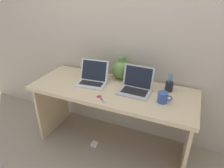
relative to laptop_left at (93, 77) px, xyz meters
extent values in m
plane|color=gray|center=(0.24, -0.04, -0.80)|extent=(6.00, 6.00, 0.00)
cube|color=#BCAD99|center=(0.24, 0.31, 0.40)|extent=(4.40, 0.04, 2.40)
cube|color=#D1B78C|center=(0.24, -0.04, -0.08)|extent=(1.66, 0.63, 0.04)
cube|color=#D1B78C|center=(-0.55, -0.04, -0.45)|extent=(0.03, 0.54, 0.70)
cube|color=#D1B78C|center=(1.03, -0.04, -0.45)|extent=(0.03, 0.54, 0.70)
cube|color=silver|center=(0.00, -0.03, -0.05)|extent=(0.32, 0.26, 0.01)
cube|color=black|center=(0.00, -0.03, -0.04)|extent=(0.25, 0.16, 0.00)
cube|color=silver|center=(0.00, 0.04, 0.06)|extent=(0.31, 0.12, 0.22)
cube|color=black|center=(0.00, 0.04, 0.06)|extent=(0.27, 0.11, 0.19)
cube|color=#B2B2B7|center=(0.47, -0.03, -0.05)|extent=(0.31, 0.25, 0.01)
cube|color=black|center=(0.47, -0.03, -0.04)|extent=(0.25, 0.15, 0.00)
cube|color=#B2B2B7|center=(0.47, 0.06, 0.06)|extent=(0.30, 0.07, 0.22)
cube|color=black|center=(0.47, 0.06, 0.06)|extent=(0.27, 0.06, 0.20)
ellipsoid|color=#5B843D|center=(0.24, 0.21, 0.04)|extent=(0.20, 0.20, 0.21)
cylinder|color=#5B843D|center=(0.24, 0.21, 0.16)|extent=(0.08, 0.08, 0.05)
cylinder|color=#335199|center=(0.74, -0.10, -0.01)|extent=(0.09, 0.09, 0.10)
torus|color=#335199|center=(0.80, -0.10, -0.01)|extent=(0.06, 0.01, 0.06)
cylinder|color=black|center=(0.77, 0.13, -0.02)|extent=(0.07, 0.07, 0.09)
cylinder|color=#338CBF|center=(0.78, 0.14, 0.04)|extent=(0.02, 0.03, 0.15)
cylinder|color=#338CBF|center=(0.76, 0.15, 0.04)|extent=(0.03, 0.02, 0.15)
cylinder|color=#338CBF|center=(0.76, 0.12, 0.04)|extent=(0.02, 0.02, 0.15)
cylinder|color=orange|center=(0.78, 0.14, 0.04)|extent=(0.02, 0.02, 0.15)
cube|color=#B7B7BC|center=(0.25, -0.29, -0.06)|extent=(0.09, 0.06, 0.00)
cube|color=#B7B7BC|center=(0.25, -0.29, -0.06)|extent=(0.08, 0.08, 0.00)
torus|color=#D83359|center=(0.18, -0.25, -0.06)|extent=(0.04, 0.04, 0.01)
torus|color=#D83359|center=(0.19, -0.24, -0.06)|extent=(0.04, 0.03, 0.01)
cube|color=white|center=(0.06, -0.15, -0.78)|extent=(0.07, 0.07, 0.03)
camera|label=1|loc=(0.92, -1.65, 0.90)|focal=31.91mm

